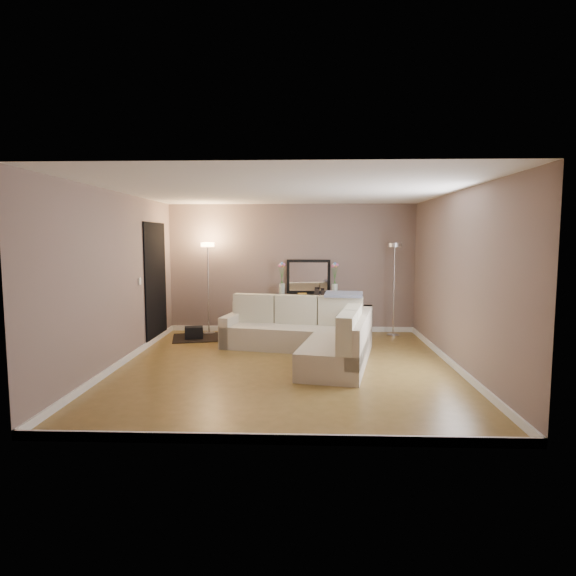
{
  "coord_description": "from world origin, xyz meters",
  "views": [
    {
      "loc": [
        0.29,
        -7.05,
        1.92
      ],
      "look_at": [
        0.0,
        0.8,
        1.1
      ],
      "focal_mm": 30.0,
      "sensor_mm": 36.0,
      "label": 1
    }
  ],
  "objects_px": {
    "sectional_sofa": "(311,334)",
    "floor_lamp_unlit": "(394,271)",
    "floor_lamp_lit": "(208,270)",
    "console_table": "(304,312)"
  },
  "relations": [
    {
      "from": "floor_lamp_lit",
      "to": "floor_lamp_unlit",
      "type": "height_order",
      "value": "floor_lamp_lit"
    },
    {
      "from": "sectional_sofa",
      "to": "console_table",
      "type": "relative_size",
      "value": 2.32
    },
    {
      "from": "sectional_sofa",
      "to": "console_table",
      "type": "height_order",
      "value": "sectional_sofa"
    },
    {
      "from": "sectional_sofa",
      "to": "floor_lamp_lit",
      "type": "bearing_deg",
      "value": 141.64
    },
    {
      "from": "sectional_sofa",
      "to": "floor_lamp_lit",
      "type": "distance_m",
      "value": 2.76
    },
    {
      "from": "sectional_sofa",
      "to": "floor_lamp_lit",
      "type": "xyz_separation_m",
      "value": [
        -2.03,
        1.6,
        0.96
      ]
    },
    {
      "from": "floor_lamp_lit",
      "to": "console_table",
      "type": "bearing_deg",
      "value": 4.18
    },
    {
      "from": "console_table",
      "to": "floor_lamp_lit",
      "type": "bearing_deg",
      "value": -175.82
    },
    {
      "from": "floor_lamp_lit",
      "to": "floor_lamp_unlit",
      "type": "xyz_separation_m",
      "value": [
        3.65,
        -0.08,
        -0.0
      ]
    },
    {
      "from": "sectional_sofa",
      "to": "floor_lamp_unlit",
      "type": "bearing_deg",
      "value": 43.27
    }
  ]
}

